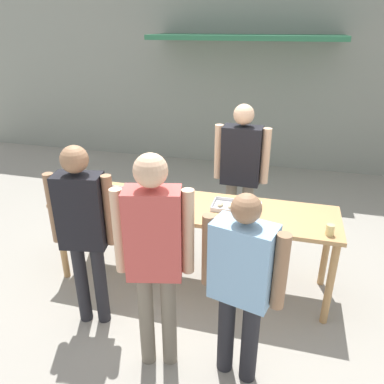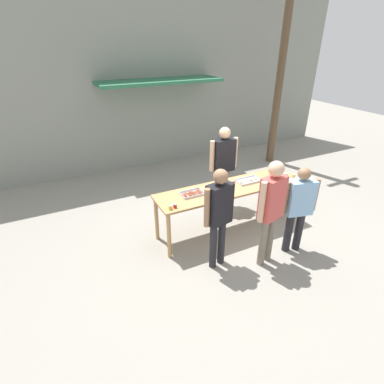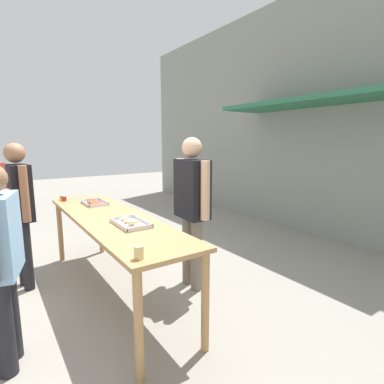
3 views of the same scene
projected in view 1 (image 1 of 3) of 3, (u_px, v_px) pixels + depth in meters
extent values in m
plane|color=gray|center=(192.00, 279.00, 4.17)|extent=(24.00, 24.00, 0.00)
cube|color=gray|center=(249.00, 45.00, 6.77)|extent=(12.00, 0.12, 4.50)
cube|color=#2D704C|center=(245.00, 37.00, 6.22)|extent=(3.20, 1.00, 0.08)
cube|color=tan|center=(192.00, 207.00, 3.80)|extent=(2.89, 0.73, 0.04)
cylinder|color=tan|center=(62.00, 243.00, 4.05)|extent=(0.07, 0.07, 0.88)
cylinder|color=tan|center=(330.00, 284.00, 3.40)|extent=(0.07, 0.07, 0.88)
cylinder|color=tan|center=(89.00, 217.00, 4.57)|extent=(0.07, 0.07, 0.88)
cylinder|color=tan|center=(326.00, 249.00, 3.93)|extent=(0.07, 0.07, 0.88)
cube|color=silver|center=(124.00, 195.00, 4.01)|extent=(0.40, 0.26, 0.01)
cube|color=silver|center=(119.00, 198.00, 3.89)|extent=(0.40, 0.01, 0.03)
cube|color=silver|center=(128.00, 188.00, 4.12)|extent=(0.40, 0.01, 0.03)
cube|color=silver|center=(107.00, 191.00, 4.05)|extent=(0.01, 0.26, 0.03)
cube|color=silver|center=(141.00, 195.00, 3.96)|extent=(0.01, 0.26, 0.03)
cylinder|color=brown|center=(111.00, 192.00, 4.05)|extent=(0.03, 0.11, 0.03)
cylinder|color=brown|center=(113.00, 193.00, 4.03)|extent=(0.03, 0.13, 0.02)
cylinder|color=brown|center=(117.00, 193.00, 4.03)|extent=(0.04, 0.15, 0.03)
cylinder|color=brown|center=(120.00, 193.00, 4.01)|extent=(0.04, 0.14, 0.03)
cylinder|color=brown|center=(124.00, 193.00, 4.01)|extent=(0.05, 0.15, 0.03)
cylinder|color=brown|center=(127.00, 193.00, 4.01)|extent=(0.03, 0.13, 0.03)
cylinder|color=brown|center=(131.00, 194.00, 3.99)|extent=(0.03, 0.13, 0.02)
cylinder|color=brown|center=(134.00, 195.00, 3.97)|extent=(0.03, 0.14, 0.03)
cylinder|color=brown|center=(138.00, 195.00, 3.98)|extent=(0.02, 0.15, 0.02)
cube|color=silver|center=(236.00, 208.00, 3.73)|extent=(0.48, 0.27, 0.01)
cube|color=silver|center=(234.00, 212.00, 3.60)|extent=(0.48, 0.01, 0.03)
cube|color=silver|center=(238.00, 201.00, 3.84)|extent=(0.48, 0.01, 0.03)
cube|color=silver|center=(213.00, 203.00, 3.77)|extent=(0.01, 0.27, 0.03)
cube|color=silver|center=(260.00, 209.00, 3.66)|extent=(0.01, 0.27, 0.03)
ellipsoid|color=beige|center=(220.00, 204.00, 3.76)|extent=(0.07, 0.10, 0.04)
ellipsoid|color=beige|center=(231.00, 205.00, 3.73)|extent=(0.07, 0.11, 0.04)
ellipsoid|color=beige|center=(242.00, 205.00, 3.70)|extent=(0.09, 0.13, 0.06)
ellipsoid|color=beige|center=(253.00, 207.00, 3.69)|extent=(0.07, 0.11, 0.04)
cylinder|color=gold|center=(63.00, 199.00, 3.86)|extent=(0.06, 0.06, 0.06)
cylinder|color=#B2B2B7|center=(62.00, 196.00, 3.85)|extent=(0.06, 0.06, 0.01)
cylinder|color=#B22319|center=(71.00, 199.00, 3.85)|extent=(0.06, 0.06, 0.06)
cylinder|color=#B2B2B7|center=(71.00, 196.00, 3.84)|extent=(0.06, 0.06, 0.01)
cylinder|color=#DBC67A|center=(330.00, 230.00, 3.24)|extent=(0.07, 0.07, 0.10)
cylinder|color=#756B5B|center=(230.00, 213.00, 4.68)|extent=(0.13, 0.13, 0.86)
cylinder|color=#756B5B|center=(246.00, 216.00, 4.63)|extent=(0.13, 0.13, 0.86)
cube|color=black|center=(242.00, 155.00, 4.34)|extent=(0.46, 0.26, 0.68)
sphere|color=#DBAD89|center=(244.00, 115.00, 4.14)|extent=(0.23, 0.23, 0.23)
cylinder|color=#DBAD89|center=(219.00, 152.00, 4.41)|extent=(0.10, 0.10, 0.65)
cylinder|color=#DBAD89|center=(265.00, 156.00, 4.26)|extent=(0.10, 0.10, 0.65)
cylinder|color=#232328|center=(101.00, 284.00, 3.44)|extent=(0.12, 0.12, 0.83)
cylinder|color=#232328|center=(82.00, 283.00, 3.45)|extent=(0.12, 0.12, 0.83)
cube|color=black|center=(81.00, 211.00, 3.14)|extent=(0.43, 0.28, 0.66)
sphere|color=#936B4C|center=(74.00, 159.00, 2.95)|extent=(0.23, 0.23, 0.23)
cylinder|color=#936B4C|center=(109.00, 211.00, 3.11)|extent=(0.09, 0.09, 0.63)
cylinder|color=#936B4C|center=(53.00, 208.00, 3.15)|extent=(0.09, 0.09, 0.63)
cylinder|color=#232328|center=(250.00, 341.00, 2.87)|extent=(0.13, 0.13, 0.77)
cylinder|color=#232328|center=(226.00, 331.00, 2.95)|extent=(0.13, 0.13, 0.77)
cube|color=#84B2DB|center=(243.00, 262.00, 2.63)|extent=(0.49, 0.34, 0.61)
sphere|color=#936B4C|center=(246.00, 208.00, 2.45)|extent=(0.21, 0.21, 0.21)
cylinder|color=#936B4C|center=(280.00, 272.00, 2.50)|extent=(0.10, 0.10, 0.58)
cylinder|color=#936B4C|center=(208.00, 250.00, 2.74)|extent=(0.10, 0.10, 0.58)
cylinder|color=#756B5B|center=(169.00, 319.00, 2.99)|extent=(0.12, 0.12, 0.88)
cylinder|color=#756B5B|center=(146.00, 319.00, 3.00)|extent=(0.12, 0.12, 0.88)
cube|color=#C64C47|center=(154.00, 234.00, 2.67)|extent=(0.44, 0.31, 0.70)
sphere|color=#DBAD89|center=(150.00, 170.00, 2.47)|extent=(0.24, 0.24, 0.24)
cylinder|color=#DBAD89|center=(188.00, 232.00, 2.66)|extent=(0.09, 0.09, 0.66)
cylinder|color=#DBAD89|center=(119.00, 231.00, 2.67)|extent=(0.09, 0.09, 0.66)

